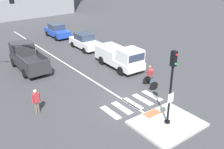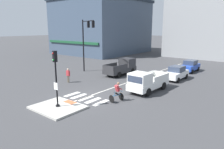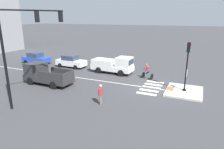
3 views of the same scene
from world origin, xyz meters
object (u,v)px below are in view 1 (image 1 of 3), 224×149
pickup_truck_charcoal_westbound_far (27,58)px  pedestrian_at_curb_left (36,100)px  car_blue_eastbound_distant (57,31)px  pickup_truck_white_eastbound_mid (122,58)px  cyclist (150,76)px  signal_pole (171,82)px  car_white_eastbound_far (85,41)px

pickup_truck_charcoal_westbound_far → pedestrian_at_curb_left: 7.89m
car_blue_eastbound_distant → pedestrian_at_curb_left: bearing=-120.1°
pickup_truck_white_eastbound_mid → cyclist: pickup_truck_white_eastbound_mid is taller
signal_pole → pedestrian_at_curb_left: bearing=134.2°
signal_pole → car_blue_eastbound_distant: (3.27, 20.93, -1.98)m
pickup_truck_white_eastbound_mid → cyclist: 4.07m
signal_pole → car_blue_eastbound_distant: signal_pole is taller
pickup_truck_white_eastbound_mid → pickup_truck_charcoal_westbound_far: size_ratio=1.01×
cyclist → pedestrian_at_curb_left: cyclist is taller
car_white_eastbound_far → pedestrian_at_curb_left: 13.03m
car_blue_eastbound_distant → car_white_eastbound_far: bearing=-86.9°
cyclist → car_white_eastbound_far: bearing=85.2°
pickup_truck_charcoal_westbound_far → signal_pole: bearing=-76.0°
cyclist → pedestrian_at_curb_left: size_ratio=1.01×
car_white_eastbound_far → car_blue_eastbound_distant: (-0.32, 5.94, 0.00)m
car_white_eastbound_far → car_blue_eastbound_distant: bearing=93.1°
car_blue_eastbound_distant → pickup_truck_white_eastbound_mid: (-0.03, -12.72, 0.17)m
car_white_eastbound_far → pickup_truck_white_eastbound_mid: (-0.35, -6.78, 0.17)m
car_blue_eastbound_distant → pickup_truck_charcoal_westbound_far: pickup_truck_charcoal_westbound_far is taller
signal_pole → cyclist: size_ratio=2.61×
cyclist → pedestrian_at_curb_left: 8.38m
car_blue_eastbound_distant → pedestrian_at_curb_left: size_ratio=2.47×
pickup_truck_white_eastbound_mid → cyclist: (-0.55, -4.03, -0.11)m
signal_pole → pickup_truck_charcoal_westbound_far: (-3.32, 13.27, -1.82)m
signal_pole → pedestrian_at_curb_left: size_ratio=2.62×
pickup_truck_charcoal_westbound_far → cyclist: size_ratio=3.06×
signal_pole → cyclist: bearing=57.2°
pedestrian_at_curb_left → signal_pole: bearing=-45.8°
signal_pole → pedestrian_at_curb_left: 8.16m
pickup_truck_charcoal_westbound_far → cyclist: (6.01, -9.09, -0.11)m
cyclist → pedestrian_at_curb_left: (-8.24, 1.53, 0.11)m
cyclist → pickup_truck_white_eastbound_mid: bearing=82.2°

